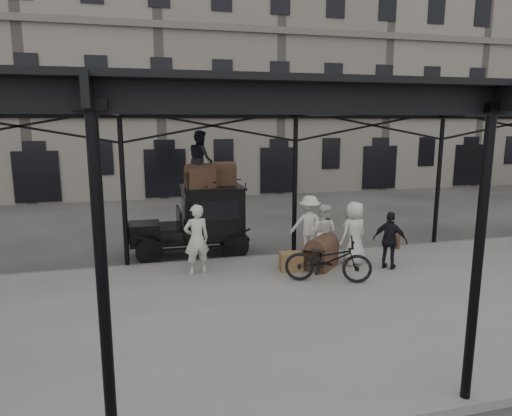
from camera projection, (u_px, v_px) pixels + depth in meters
The scene contains 18 objects.
ground at pixel (318, 278), 12.33m from camera, with size 120.00×120.00×0.00m, color #383533.
platform at pixel (351, 304), 10.41m from camera, with size 28.00×8.00×0.15m, color slate.
canopy at pixel (353, 101), 9.82m from camera, with size 22.50×9.00×4.74m.
building_frontage at pixel (211, 74), 28.13m from camera, with size 64.00×8.00×14.00m, color slate.
taxi at pixel (203, 217), 14.29m from camera, with size 3.65×1.55×2.18m.
porter_left at pixel (197, 239), 12.10m from camera, with size 0.69×0.45×1.89m, color beige.
porter_midleft at pixel (323, 233), 13.24m from camera, with size 0.82×0.64×1.68m, color silver.
porter_centre at pixel (354, 233), 12.91m from camera, with size 0.89×0.58×1.81m, color beige.
porter_official at pixel (390, 240), 12.53m from camera, with size 0.94×0.39×1.60m, color black.
porter_right at pixel (309, 225), 13.91m from camera, with size 1.17×0.67×1.82m, color silver.
bicycle at pixel (328, 260), 11.54m from camera, with size 0.76×2.19×1.15m, color black.
porter_roof at pixel (201, 159), 13.84m from camera, with size 0.84×0.66×1.74m, color black.
steamer_trunk_roof_near at pixel (200, 178), 13.79m from camera, with size 0.85×0.52×0.62m, color #4D3123, non-canonical shape.
steamer_trunk_roof_far at pixel (222, 175), 14.40m from camera, with size 0.84×0.51×0.62m, color #4D3123, non-canonical shape.
steamer_trunk_platform at pixel (321, 255), 12.68m from camera, with size 1.03×0.63×0.75m, color #4D3123, non-canonical shape.
wicker_hamper at pixel (291, 262), 12.46m from camera, with size 0.60×0.45×0.50m, color #8D6341.
suitcase_upright at pixel (396, 240), 14.80m from camera, with size 0.15×0.60×0.45m, color #4D3123.
suitcase_flat at pixel (306, 256), 13.16m from camera, with size 0.60×0.15×0.40m, color #4D3123.
Camera 1 is at (-4.53, -10.97, 4.19)m, focal length 32.00 mm.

